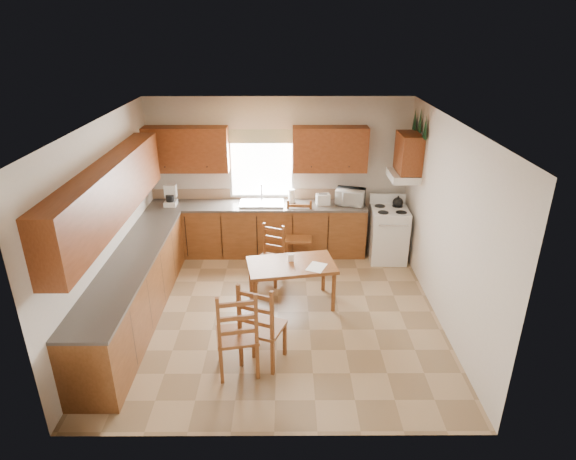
{
  "coord_description": "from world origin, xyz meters",
  "views": [
    {
      "loc": [
        0.13,
        -5.86,
        3.82
      ],
      "look_at": [
        0.15,
        0.3,
        1.15
      ],
      "focal_mm": 30.0,
      "sensor_mm": 36.0,
      "label": 1
    }
  ],
  "objects_px": {
    "chair_near_right": "(263,322)",
    "chair_far_left": "(270,256)",
    "dining_table": "(291,284)",
    "chair_near_left": "(237,330)",
    "chair_far_right": "(299,234)",
    "stove": "(388,235)",
    "microwave": "(350,197)"
  },
  "relations": [
    {
      "from": "chair_near_left",
      "to": "stove",
      "type": "bearing_deg",
      "value": -138.98
    },
    {
      "from": "stove",
      "to": "chair_far_right",
      "type": "height_order",
      "value": "chair_far_right"
    },
    {
      "from": "dining_table",
      "to": "chair_far_right",
      "type": "bearing_deg",
      "value": 74.12
    },
    {
      "from": "chair_far_right",
      "to": "chair_near_right",
      "type": "bearing_deg",
      "value": -96.49
    },
    {
      "from": "chair_near_left",
      "to": "chair_far_left",
      "type": "xyz_separation_m",
      "value": [
        0.31,
        2.12,
        -0.1
      ]
    },
    {
      "from": "chair_far_right",
      "to": "dining_table",
      "type": "bearing_deg",
      "value": -91.8
    },
    {
      "from": "chair_near_left",
      "to": "chair_far_right",
      "type": "height_order",
      "value": "chair_near_left"
    },
    {
      "from": "microwave",
      "to": "chair_far_right",
      "type": "bearing_deg",
      "value": -140.91
    },
    {
      "from": "chair_near_right",
      "to": "chair_far_right",
      "type": "relative_size",
      "value": 1.06
    },
    {
      "from": "microwave",
      "to": "dining_table",
      "type": "xyz_separation_m",
      "value": [
        -1.03,
        -1.73,
        -0.73
      ]
    },
    {
      "from": "microwave",
      "to": "chair_far_left",
      "type": "distance_m",
      "value": 1.83
    },
    {
      "from": "chair_far_left",
      "to": "chair_far_right",
      "type": "bearing_deg",
      "value": 78.81
    },
    {
      "from": "stove",
      "to": "dining_table",
      "type": "relative_size",
      "value": 0.73
    },
    {
      "from": "microwave",
      "to": "dining_table",
      "type": "height_order",
      "value": "microwave"
    },
    {
      "from": "dining_table",
      "to": "chair_far_left",
      "type": "relative_size",
      "value": 1.34
    },
    {
      "from": "chair_near_right",
      "to": "chair_far_right",
      "type": "bearing_deg",
      "value": -79.32
    },
    {
      "from": "stove",
      "to": "chair_far_right",
      "type": "xyz_separation_m",
      "value": [
        -1.55,
        -0.13,
        0.08
      ]
    },
    {
      "from": "stove",
      "to": "microwave",
      "type": "height_order",
      "value": "microwave"
    },
    {
      "from": "chair_far_left",
      "to": "microwave",
      "type": "bearing_deg",
      "value": 61.71
    },
    {
      "from": "stove",
      "to": "chair_near_left",
      "type": "distance_m",
      "value": 3.74
    },
    {
      "from": "stove",
      "to": "chair_far_left",
      "type": "distance_m",
      "value": 2.17
    },
    {
      "from": "dining_table",
      "to": "chair_near_left",
      "type": "bearing_deg",
      "value": -123.69
    },
    {
      "from": "microwave",
      "to": "chair_near_left",
      "type": "height_order",
      "value": "microwave"
    },
    {
      "from": "chair_far_right",
      "to": "microwave",
      "type": "bearing_deg",
      "value": 27.97
    },
    {
      "from": "chair_far_right",
      "to": "chair_near_left",
      "type": "bearing_deg",
      "value": -101.51
    },
    {
      "from": "dining_table",
      "to": "stove",
      "type": "bearing_deg",
      "value": 30.95
    },
    {
      "from": "microwave",
      "to": "chair_far_left",
      "type": "bearing_deg",
      "value": -126.63
    },
    {
      "from": "microwave",
      "to": "dining_table",
      "type": "bearing_deg",
      "value": -105.69
    },
    {
      "from": "chair_near_right",
      "to": "chair_far_left",
      "type": "distance_m",
      "value": 1.95
    },
    {
      "from": "stove",
      "to": "dining_table",
      "type": "bearing_deg",
      "value": -136.69
    },
    {
      "from": "stove",
      "to": "dining_table",
      "type": "height_order",
      "value": "stove"
    },
    {
      "from": "chair_near_left",
      "to": "chair_far_left",
      "type": "distance_m",
      "value": 2.14
    }
  ]
}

